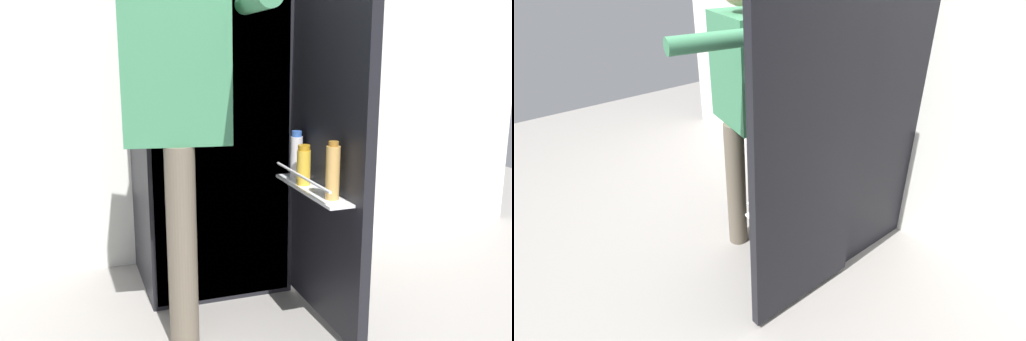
# 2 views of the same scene
# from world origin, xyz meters

# --- Properties ---
(ground_plane) EXTENTS (6.86, 6.86, 0.00)m
(ground_plane) POSITION_xyz_m (0.00, 0.00, 0.00)
(ground_plane) COLOR gray
(kitchen_wall) EXTENTS (4.40, 0.10, 2.69)m
(kitchen_wall) POSITION_xyz_m (0.00, 0.90, 1.35)
(kitchen_wall) COLOR silver
(kitchen_wall) RESTS_ON ground_plane
(refrigerator) EXTENTS (0.74, 1.28, 1.62)m
(refrigerator) POSITION_xyz_m (0.03, 0.50, 0.81)
(refrigerator) COLOR black
(refrigerator) RESTS_ON ground_plane
(person) EXTENTS (0.55, 0.78, 1.68)m
(person) POSITION_xyz_m (-0.24, 0.01, 1.01)
(person) COLOR #665B4C
(person) RESTS_ON ground_plane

